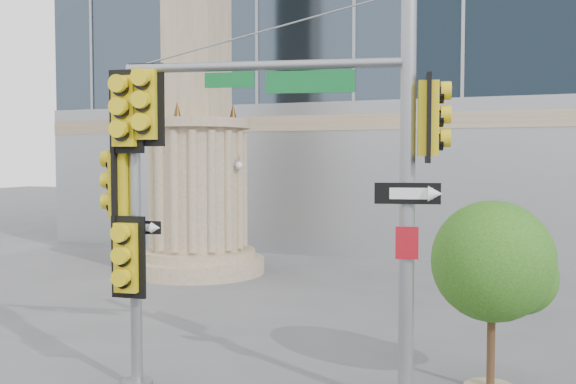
% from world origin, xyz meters
% --- Properties ---
extents(ground, '(120.00, 120.00, 0.00)m').
position_xyz_m(ground, '(0.00, 0.00, 0.00)').
color(ground, '#545456').
rests_on(ground, ground).
extents(monument, '(4.40, 4.40, 16.60)m').
position_xyz_m(monument, '(-6.00, 9.00, 5.52)').
color(monument, gray).
rests_on(monument, ground).
extents(main_signal_pole, '(4.84, 1.35, 6.29)m').
position_xyz_m(main_signal_pole, '(1.46, -0.47, 3.90)').
color(main_signal_pole, slate).
rests_on(main_signal_pole, ground).
extents(secondary_signal_pole, '(0.94, 0.69, 5.31)m').
position_xyz_m(secondary_signal_pole, '(-1.82, -1.03, 3.12)').
color(secondary_signal_pole, slate).
rests_on(secondary_signal_pole, ground).
extents(street_tree, '(2.02, 1.97, 3.14)m').
position_xyz_m(street_tree, '(3.79, 1.00, 2.07)').
color(street_tree, gray).
rests_on(street_tree, ground).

